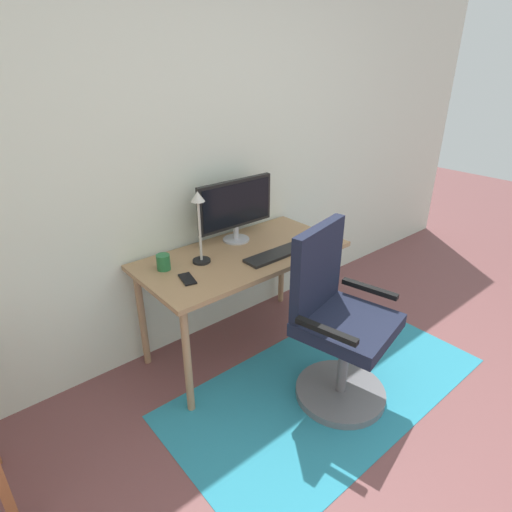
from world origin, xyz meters
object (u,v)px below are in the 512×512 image
Objects in this scene: desk at (243,263)px; computer_mouse at (308,237)px; coffee_cup at (163,262)px; office_chair at (337,331)px; desk_lamp at (199,219)px; cell_phone at (187,279)px; monitor at (236,206)px; keyboard at (276,255)px.

desk is 12.85× the size of computer_mouse.
office_chair is (0.61, -0.82, -0.32)m from coffee_cup.
cell_phone is at bearing -143.37° from desk_lamp.
computer_mouse is at bearing -13.83° from coffee_cup.
desk is 0.47m from cell_phone.
cell_phone is (-0.55, -0.27, -0.24)m from monitor.
coffee_cup is at bearing 166.34° from desk.
office_chair reaches higher than coffee_cup.
office_chair is (0.02, -0.89, -0.52)m from monitor.
keyboard is (0.13, -0.17, 0.08)m from desk.
monitor is 1.30× the size of desk_lamp.
cell_phone is (-0.46, -0.08, 0.08)m from desk.
coffee_cup is (-0.63, 0.29, 0.04)m from keyboard.
computer_mouse reaches higher than desk.
keyboard is at bearing -84.11° from monitor.
computer_mouse is 0.74× the size of cell_phone.
cell_phone is at bearing -170.28° from desk.
computer_mouse is at bearing 46.00° from office_chair.
coffee_cup is (-0.59, -0.07, -0.20)m from monitor.
computer_mouse is (0.38, -0.31, -0.23)m from monitor.
monitor reaches higher than cell_phone.
desk is at bearing -116.59° from monitor.
desk is at bearing -12.61° from desk_lamp.
office_chair reaches higher than keyboard.
desk is at bearing 128.29° from keyboard.
desk_lamp reaches higher than coffee_cup.
keyboard is 4.62× the size of coffee_cup.
cell_phone is at bearing 120.27° from office_chair.
keyboard reaches higher than cell_phone.
desk is 0.74m from office_chair.
desk is 1.28× the size of office_chair.
keyboard is at bearing 76.11° from office_chair.
desk_lamp reaches higher than monitor.
computer_mouse is at bearing 7.92° from keyboard.
monitor is 0.39m from desk_lamp.
desk_lamp is at bearing -160.65° from monitor.
desk_lamp reaches higher than cell_phone.
monitor is at bearing 39.10° from cell_phone.
desk_lamp is at bearing 104.55° from office_chair.
monitor is 5.54× the size of computer_mouse.
coffee_cup is 0.67× the size of cell_phone.
coffee_cup is (-0.50, 0.12, 0.12)m from desk.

